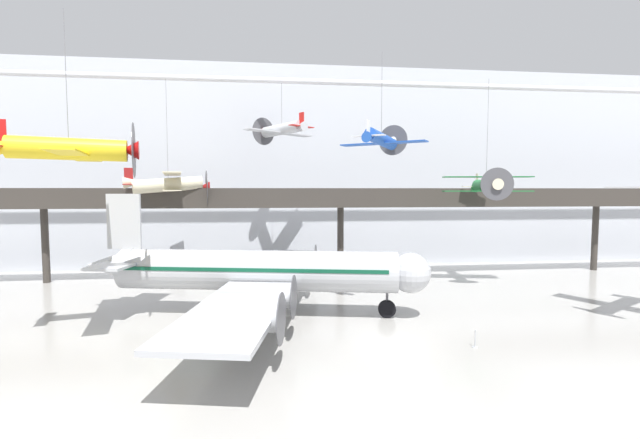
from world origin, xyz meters
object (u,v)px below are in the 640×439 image
at_px(suspended_plane_cream_biplane, 168,184).
at_px(suspended_plane_yellow_lowwing, 69,149).
at_px(airliner_silver_main, 256,271).
at_px(suspended_plane_silver_racer, 282,130).
at_px(stanchion_barrier, 475,342).
at_px(suspended_plane_blue_trainer, 381,140).
at_px(suspended_plane_green_biplane, 486,186).

bearing_deg(suspended_plane_cream_biplane, suspended_plane_yellow_lowwing, -110.41).
bearing_deg(airliner_silver_main, suspended_plane_silver_racer, 90.47).
bearing_deg(suspended_plane_cream_biplane, airliner_silver_main, -63.66).
distance_m(airliner_silver_main, stanchion_barrier, 15.95).
height_order(suspended_plane_blue_trainer, suspended_plane_green_biplane, suspended_plane_blue_trainer).
height_order(suspended_plane_green_biplane, suspended_plane_yellow_lowwing, suspended_plane_yellow_lowwing).
xyz_separation_m(suspended_plane_green_biplane, suspended_plane_cream_biplane, (-30.74, 3.54, 0.15)).
bearing_deg(stanchion_barrier, airliner_silver_main, 147.81).
relative_size(suspended_plane_silver_racer, stanchion_barrier, 6.65).
bearing_deg(suspended_plane_silver_racer, suspended_plane_cream_biplane, 58.21).
relative_size(suspended_plane_green_biplane, stanchion_barrier, 10.73).
xyz_separation_m(suspended_plane_green_biplane, suspended_plane_yellow_lowwing, (-33.00, -11.90, 2.05)).
bearing_deg(stanchion_barrier, suspended_plane_green_biplane, 60.98).
distance_m(airliner_silver_main, suspended_plane_silver_racer, 17.61).
height_order(suspended_plane_cream_biplane, stanchion_barrier, suspended_plane_cream_biplane).
bearing_deg(airliner_silver_main, suspended_plane_cream_biplane, 139.61).
relative_size(airliner_silver_main, suspended_plane_green_biplane, 2.60).
xyz_separation_m(suspended_plane_silver_racer, stanchion_barrier, (10.91, -20.75, -15.27)).
bearing_deg(suspended_plane_green_biplane, suspended_plane_cream_biplane, -86.33).
height_order(airliner_silver_main, suspended_plane_yellow_lowwing, suspended_plane_yellow_lowwing).
relative_size(suspended_plane_green_biplane, suspended_plane_silver_racer, 1.61).
height_order(suspended_plane_silver_racer, stanchion_barrier, suspended_plane_silver_racer).
xyz_separation_m(airliner_silver_main, suspended_plane_green_biplane, (22.02, 7.45, 6.50)).
bearing_deg(airliner_silver_main, suspended_plane_blue_trainer, 19.35).
bearing_deg(suspended_plane_blue_trainer, airliner_silver_main, 134.61).
bearing_deg(suspended_plane_blue_trainer, suspended_plane_cream_biplane, 99.32).
relative_size(airliner_silver_main, stanchion_barrier, 27.86).
distance_m(suspended_plane_silver_racer, suspended_plane_yellow_lowwing, 21.80).
relative_size(airliner_silver_main, suspended_plane_silver_racer, 4.19).
bearing_deg(suspended_plane_cream_biplane, suspended_plane_silver_racer, -4.81).
distance_m(suspended_plane_yellow_lowwing, stanchion_barrier, 27.12).
bearing_deg(suspended_plane_yellow_lowwing, stanchion_barrier, -22.33).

